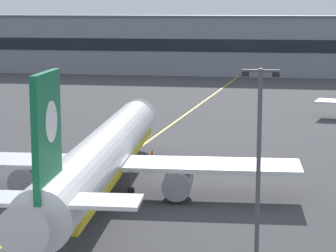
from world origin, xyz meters
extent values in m
cube|color=yellow|center=(0.00, 30.00, 0.00)|extent=(11.35, 179.68, 0.01)
cylinder|color=white|center=(1.58, 14.78, 3.50)|extent=(6.36, 36.18, 3.80)
cone|color=white|center=(0.21, 34.03, 3.50)|extent=(3.79, 2.85, 3.61)
cone|color=white|center=(2.97, -4.57, 3.90)|extent=(3.04, 3.00, 2.85)
cube|color=gold|center=(1.58, 14.78, 2.46)|extent=(6.08, 33.30, 0.44)
cube|color=black|center=(0.34, 32.13, 4.17)|extent=(2.92, 1.30, 0.60)
cube|color=white|center=(1.54, 15.38, 2.65)|extent=(32.26, 7.07, 0.36)
cylinder|color=gray|center=(-4.57, 13.94, 1.43)|extent=(2.55, 3.75, 2.30)
cylinder|color=black|center=(-4.71, 15.78, 1.43)|extent=(1.96, 0.32, 1.95)
cylinder|color=gray|center=(7.79, 14.82, 1.43)|extent=(2.55, 3.75, 2.30)
cylinder|color=black|center=(7.66, 16.67, 1.43)|extent=(1.96, 0.32, 1.95)
cube|color=#147042|center=(2.71, -0.98, 8.05)|extent=(0.74, 4.82, 7.20)
cylinder|color=white|center=(2.69, -0.68, 8.77)|extent=(0.61, 2.43, 2.40)
cube|color=white|center=(2.75, -1.58, 4.36)|extent=(11.17, 3.58, 0.24)
cylinder|color=#4C4C51|center=(0.55, 29.24, 1.48)|extent=(0.24, 0.24, 1.60)
cylinder|color=black|center=(0.55, 29.24, 0.45)|extent=(0.46, 0.93, 0.90)
cylinder|color=#4C4C51|center=(-0.87, 12.60, 1.77)|extent=(0.24, 0.24, 1.60)
cylinder|color=black|center=(-0.87, 12.60, 0.65)|extent=(0.49, 1.33, 1.30)
cylinder|color=#4C4C51|center=(4.32, 12.97, 1.77)|extent=(0.24, 0.24, 1.60)
cylinder|color=black|center=(4.32, 12.97, 0.65)|extent=(0.49, 1.33, 1.30)
cylinder|color=#515156|center=(14.64, 3.01, 5.85)|extent=(0.28, 0.28, 11.70)
cube|color=#515156|center=(14.64, 3.01, 11.55)|extent=(2.20, 0.16, 0.16)
cube|color=black|center=(13.74, 3.01, 11.35)|extent=(0.44, 0.36, 0.28)
cube|color=black|center=(15.54, 3.01, 11.35)|extent=(0.44, 0.36, 0.28)
cone|color=orange|center=(2.27, 31.76, 0.28)|extent=(0.36, 0.36, 0.55)
cylinder|color=white|center=(2.27, 31.76, 0.30)|extent=(0.23, 0.23, 0.07)
cube|color=orange|center=(2.27, 31.76, 0.01)|extent=(0.44, 0.44, 0.03)
cube|color=gray|center=(-1.02, 119.78, 6.54)|extent=(164.45, 12.00, 13.07)
cube|color=black|center=(-1.02, 113.73, 6.94)|extent=(157.88, 0.12, 2.80)
cube|color=#595C63|center=(-1.02, 119.78, 13.27)|extent=(164.85, 12.40, 0.40)
camera|label=1|loc=(16.27, -37.67, 15.25)|focal=73.02mm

